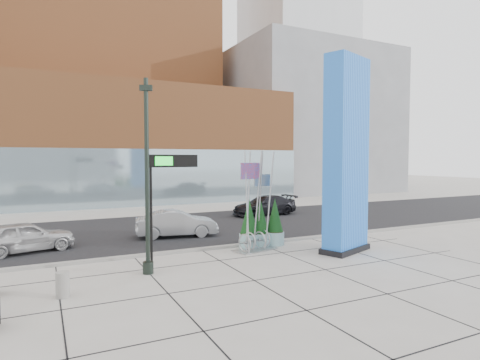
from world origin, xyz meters
name	(u,v)px	position (x,y,z in m)	size (l,w,h in m)	color
ground	(216,277)	(0.00, 0.00, 0.00)	(160.00, 160.00, 0.00)	#9E9991
street_asphalt	(148,231)	(0.00, 10.00, 0.01)	(80.00, 12.00, 0.02)	black
curb_edge	(180,251)	(0.00, 4.00, 0.06)	(80.00, 0.30, 0.12)	gray
tower_podium	(116,145)	(1.00, 27.00, 5.50)	(34.00, 10.00, 11.00)	#AD6132
tower_glass_front	(126,178)	(1.00, 22.20, 2.50)	(34.00, 0.60, 5.00)	#8CA5B2
building_grey_parking	(302,123)	(26.00, 32.00, 9.00)	(20.00, 18.00, 18.00)	slate
building_pale_office	(297,28)	(36.00, 48.00, 27.50)	(16.00, 16.00, 55.00)	#B2B7BC
blue_pylon	(346,159)	(6.66, 0.97, 4.14)	(2.81, 1.97, 8.58)	blue
lamp_post	(147,195)	(-2.04, 1.42, 2.85)	(0.48, 0.38, 6.97)	black
public_art_sculpture	(255,224)	(3.19, 3.00, 1.18)	(2.16, 1.44, 4.50)	#AAACAE
concrete_bollard	(63,285)	(-4.91, 0.07, 0.39)	(0.40, 0.40, 0.77)	gray
overhead_street_sign	(169,170)	(-0.84, 2.80, 3.69)	(2.03, 0.23, 4.30)	black
round_planter_east	(275,223)	(4.60, 3.60, 1.06)	(0.90, 0.90, 2.24)	#9BCCD1
round_planter_mid	(249,224)	(3.20, 3.60, 1.09)	(0.92, 0.92, 2.30)	#9BCCD1
round_planter_west	(260,224)	(3.80, 3.60, 1.07)	(0.90, 0.90, 2.26)	#9BCCD1
car_white_west	(25,237)	(-6.13, 7.06, 0.69)	(1.63, 4.05, 1.38)	silver
car_silver_mid	(177,224)	(0.94, 7.55, 0.70)	(1.48, 4.24, 1.40)	#9D9FA4
car_dark_east	(265,206)	(9.19, 12.62, 0.71)	(1.99, 4.90, 1.42)	black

